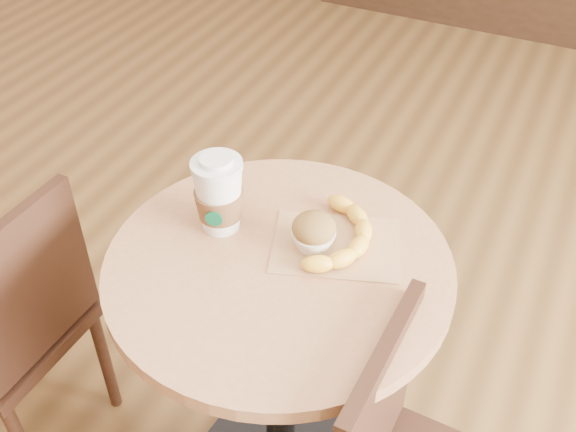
# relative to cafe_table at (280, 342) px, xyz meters

# --- Properties ---
(cafe_table) EXTENTS (0.66, 0.66, 0.75)m
(cafe_table) POSITION_rel_cafe_table_xyz_m (0.00, 0.00, 0.00)
(cafe_table) COLOR black
(cafe_table) RESTS_ON ground
(chair_left) EXTENTS (0.35, 0.35, 0.79)m
(chair_left) POSITION_rel_cafe_table_xyz_m (-0.60, -0.16, -0.08)
(chair_left) COLOR #321B11
(chair_left) RESTS_ON ground
(kraft_bag) EXTENTS (0.29, 0.25, 0.00)m
(kraft_bag) POSITION_rel_cafe_table_xyz_m (0.08, 0.08, 0.24)
(kraft_bag) COLOR #A97D52
(kraft_bag) RESTS_ON cafe_table
(coffee_cup) EXTENTS (0.10, 0.10, 0.16)m
(coffee_cup) POSITION_rel_cafe_table_xyz_m (-0.15, 0.04, 0.31)
(coffee_cup) COLOR white
(coffee_cup) RESTS_ON cafe_table
(muffin) EXTENTS (0.09, 0.09, 0.08)m
(muffin) POSITION_rel_cafe_table_xyz_m (0.04, 0.06, 0.27)
(muffin) COLOR white
(muffin) RESTS_ON kraft_bag
(banana) EXTENTS (0.16, 0.25, 0.03)m
(banana) POSITION_rel_cafe_table_xyz_m (0.09, 0.10, 0.25)
(banana) COLOR yellow
(banana) RESTS_ON kraft_bag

